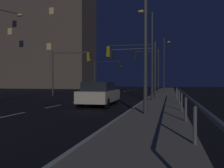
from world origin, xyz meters
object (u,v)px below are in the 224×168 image
car (100,94)px  traffic_light_far_right (132,58)px  car_oncoming (92,87)px  street_lamp_corner (150,47)px  traffic_light_overhead_east (148,63)px  street_lamp_across_street (3,46)px  traffic_light_far_center (134,60)px  building_distant (48,42)px  traffic_light_near_right (69,64)px  street_lamp_far_end (147,8)px  street_lamp_median (165,60)px  traffic_light_mid_left (106,69)px

car → traffic_light_far_right: 6.89m
car_oncoming → street_lamp_corner: street_lamp_corner is taller
traffic_light_overhead_east → street_lamp_across_street: (-10.28, -14.40, 0.43)m
traffic_light_far_center → building_distant: 38.69m
traffic_light_near_right → street_lamp_far_end: size_ratio=0.65×
traffic_light_overhead_east → car: bearing=-95.7°
traffic_light_near_right → building_distant: 35.39m
traffic_light_overhead_east → street_lamp_median: 4.18m
car → traffic_light_far_center: size_ratio=0.85×
traffic_light_mid_left → traffic_light_overhead_east: bearing=-45.8°
street_lamp_median → street_lamp_far_end: 23.78m
traffic_light_near_right → car_oncoming: bearing=84.8°
traffic_light_overhead_east → building_distant: bearing=140.5°
street_lamp_far_end → traffic_light_mid_left: bearing=108.9°
traffic_light_mid_left → building_distant: building_distant is taller
car → traffic_light_mid_left: bearing=104.6°
street_lamp_far_end → building_distant: size_ratio=0.33×
street_lamp_corner → traffic_light_far_center: bearing=108.9°
traffic_light_overhead_east → street_lamp_median: size_ratio=0.74×
car → street_lamp_corner: bearing=53.0°
street_lamp_far_end → car: bearing=129.3°
traffic_light_far_right → street_lamp_median: street_lamp_median is taller
car_oncoming → building_distant: size_ratio=0.19×
car → street_lamp_far_end: (3.44, -4.19, 3.95)m
building_distant → traffic_light_overhead_east: bearing=-39.5°
traffic_light_near_right → traffic_light_overhead_east: bearing=39.4°
car_oncoming → traffic_light_mid_left: traffic_light_mid_left is taller
car_oncoming → traffic_light_mid_left: bearing=92.6°
traffic_light_mid_left → traffic_light_far_right: bearing=-67.6°
car_oncoming → traffic_light_overhead_east: bearing=4.4°
traffic_light_mid_left → traffic_light_near_right: 14.70m
street_lamp_median → car: bearing=-100.6°
building_distant → street_lamp_corner: bearing=-50.6°
car → street_lamp_corner: (2.90, 3.85, 3.46)m
car_oncoming → street_lamp_far_end: 22.09m
traffic_light_far_right → street_lamp_corner: street_lamp_corner is taller
street_lamp_median → building_distant: bearing=147.3°
street_lamp_across_street → street_lamp_corner: 11.79m
car_oncoming → traffic_light_near_right: 6.66m
building_distant → car_oncoming: bearing=-49.5°
traffic_light_mid_left → street_lamp_median: bearing=-24.5°
traffic_light_far_right → street_lamp_across_street: street_lamp_across_street is taller
street_lamp_corner → building_distant: (-28.23, 34.36, 7.47)m
car → traffic_light_overhead_east: size_ratio=0.79×
traffic_light_overhead_east → street_lamp_corner: street_lamp_corner is taller
street_lamp_far_end → traffic_light_near_right: bearing=125.9°
traffic_light_far_center → traffic_light_overhead_east: bearing=79.5°
street_lamp_corner → building_distant: building_distant is taller
street_lamp_corner → building_distant: bearing=129.4°
traffic_light_mid_left → street_lamp_far_end: street_lamp_far_end is taller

